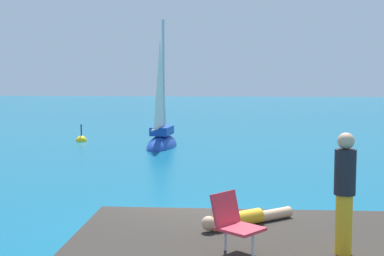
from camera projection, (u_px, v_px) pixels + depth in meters
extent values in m
plane|color=#0F5675|center=(208.00, 235.00, 10.78)|extent=(160.00, 160.00, 0.00)
cube|color=#292C1F|center=(326.00, 254.00, 9.66)|extent=(1.76, 1.94, 0.98)
ellipsoid|color=#193D99|center=(162.00, 147.00, 24.44)|extent=(1.47, 3.44, 1.15)
cube|color=#193D99|center=(162.00, 131.00, 24.36)|extent=(0.94, 1.53, 0.38)
cylinder|color=#B7B7BC|center=(163.00, 77.00, 24.44)|extent=(0.13, 0.13, 5.23)
cylinder|color=#B2B2B7|center=(158.00, 128.00, 23.63)|extent=(0.30, 2.09, 0.10)
pyramid|color=silver|center=(160.00, 82.00, 23.89)|extent=(0.22, 1.67, 3.97)
cylinder|color=gold|center=(237.00, 219.00, 8.36)|extent=(0.85, 0.75, 0.24)
cylinder|color=tan|center=(273.00, 214.00, 8.77)|extent=(0.66, 0.58, 0.18)
sphere|color=tan|center=(209.00, 223.00, 8.06)|extent=(0.22, 0.22, 0.22)
cylinder|color=gold|center=(344.00, 224.00, 7.05)|extent=(0.22, 0.22, 0.80)
cylinder|color=black|center=(345.00, 172.00, 6.98)|extent=(0.28, 0.28, 0.60)
sphere|color=tan|center=(346.00, 141.00, 6.95)|extent=(0.22, 0.22, 0.22)
cube|color=#E03342|center=(240.00, 229.00, 7.02)|extent=(0.71, 0.70, 0.04)
cube|color=#E03342|center=(225.00, 209.00, 7.18)|extent=(0.42, 0.47, 0.45)
cylinder|color=silver|center=(253.00, 245.00, 6.89)|extent=(0.04, 0.04, 0.35)
cylinder|color=silver|center=(225.00, 238.00, 7.21)|extent=(0.04, 0.04, 0.35)
sphere|color=yellow|center=(81.00, 141.00, 26.75)|extent=(0.56, 0.56, 0.56)
cylinder|color=black|center=(81.00, 130.00, 26.70)|extent=(0.06, 0.06, 0.60)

